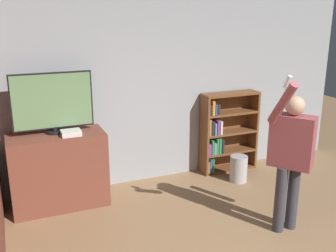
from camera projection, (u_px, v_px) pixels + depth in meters
name	position (u px, v px, depth m)	size (l,w,h in m)	color
wall_back	(155.00, 91.00, 5.76)	(6.43, 0.06, 2.70)	#9EA3A8
tv_ledge	(59.00, 170.00, 5.10)	(1.20, 0.57, 0.98)	brown
television	(52.00, 102.00, 4.91)	(1.00, 0.22, 0.78)	black
game_console	(71.00, 133.00, 4.91)	(0.24, 0.20, 0.06)	white
bookshelf	(224.00, 133.00, 6.21)	(0.93, 0.28, 1.27)	brown
person	(291.00, 151.00, 4.38)	(0.62, 0.56, 1.87)	#383842
waste_bin	(238.00, 169.00, 5.91)	(0.26, 0.26, 0.40)	#B7B7BC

